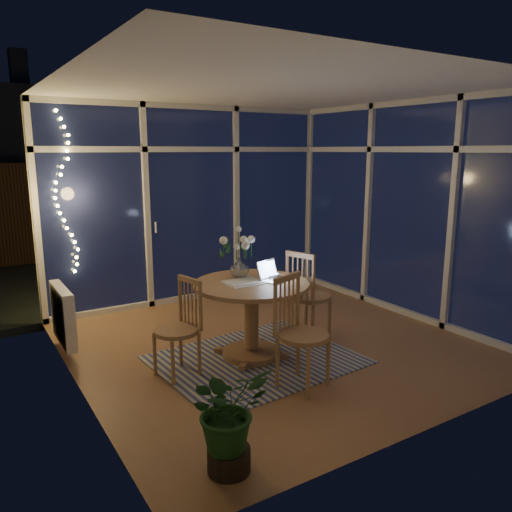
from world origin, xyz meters
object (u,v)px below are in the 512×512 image
object	(u,v)px
chair_left	(176,328)
chair_right	(310,294)
chair_front	(303,333)
laptop	(276,270)
dining_table	(251,320)
potted_plant	(228,417)
flower_vase	(239,267)

from	to	relation	value
chair_left	chair_right	xyz separation A→B (m)	(1.58, 0.10, 0.05)
chair_front	laptop	xyz separation A→B (m)	(0.21, 0.73, 0.37)
dining_table	laptop	world-z (taller)	laptop
chair_left	potted_plant	size ratio (longest dim) A/B	1.20
dining_table	flower_vase	xyz separation A→B (m)	(0.00, 0.24, 0.49)
dining_table	flower_vase	world-z (taller)	flower_vase
chair_front	laptop	world-z (taller)	chair_front
potted_plant	laptop	bearing A→B (deg)	47.23
flower_vase	chair_left	bearing A→B (deg)	-163.03
dining_table	laptop	xyz separation A→B (m)	(0.25, -0.06, 0.49)
dining_table	chair_right	world-z (taller)	chair_right
chair_right	chair_front	world-z (taller)	chair_right
chair_left	chair_right	size ratio (longest dim) A/B	0.91
chair_right	laptop	size ratio (longest dim) A/B	3.55
dining_table	flower_vase	distance (m)	0.54
potted_plant	flower_vase	bearing A→B (deg)	58.03
chair_left	chair_front	bearing A→B (deg)	34.75
chair_left	flower_vase	bearing A→B (deg)	94.96
laptop	potted_plant	world-z (taller)	laptop
chair_left	potted_plant	xyz separation A→B (m)	(-0.27, -1.46, -0.07)
chair_front	flower_vase	size ratio (longest dim) A/B	4.73
dining_table	chair_right	bearing A→B (deg)	6.39
chair_left	chair_right	bearing A→B (deg)	81.47
chair_right	dining_table	bearing A→B (deg)	80.01
chair_right	potted_plant	xyz separation A→B (m)	(-1.85, -1.56, -0.12)
flower_vase	chair_right	bearing A→B (deg)	-10.63
dining_table	potted_plant	distance (m)	1.81
chair_right	potted_plant	bearing A→B (deg)	113.76
chair_front	flower_vase	xyz separation A→B (m)	(-0.04, 1.03, 0.37)
chair_front	potted_plant	size ratio (longest dim) A/B	1.31
laptop	flower_vase	world-z (taller)	flower_vase
chair_right	chair_front	distance (m)	1.15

